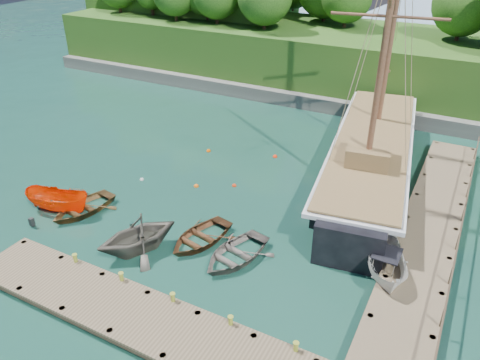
% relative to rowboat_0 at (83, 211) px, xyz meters
% --- Properties ---
extents(ground, '(160.00, 160.00, 0.00)m').
position_rel_rowboat_0_xyz_m(ground, '(7.78, 0.81, 0.00)').
color(ground, '#1A3B30').
rests_on(ground, ground).
extents(dock_near, '(20.00, 3.20, 1.10)m').
position_rel_rowboat_0_xyz_m(dock_near, '(9.78, -5.69, 0.43)').
color(dock_near, brown).
rests_on(dock_near, ground).
extents(dock_east, '(3.20, 24.00, 1.10)m').
position_rel_rowboat_0_xyz_m(dock_east, '(19.28, 7.81, 0.43)').
color(dock_east, brown).
rests_on(dock_east, ground).
extents(bollard_0, '(0.26, 0.26, 0.45)m').
position_rel_rowboat_0_xyz_m(bollard_0, '(3.78, -4.29, 0.00)').
color(bollard_0, olive).
rests_on(bollard_0, ground).
extents(bollard_1, '(0.26, 0.26, 0.45)m').
position_rel_rowboat_0_xyz_m(bollard_1, '(6.78, -4.29, 0.00)').
color(bollard_1, olive).
rests_on(bollard_1, ground).
extents(bollard_2, '(0.26, 0.26, 0.45)m').
position_rel_rowboat_0_xyz_m(bollard_2, '(9.78, -4.29, 0.00)').
color(bollard_2, olive).
rests_on(bollard_2, ground).
extents(bollard_3, '(0.26, 0.26, 0.45)m').
position_rel_rowboat_0_xyz_m(bollard_3, '(12.78, -4.29, 0.00)').
color(bollard_3, olive).
rests_on(bollard_3, ground).
extents(bollard_4, '(0.26, 0.26, 0.45)m').
position_rel_rowboat_0_xyz_m(bollard_4, '(15.78, -4.29, 0.00)').
color(bollard_4, olive).
rests_on(bollard_4, ground).
extents(rowboat_0, '(3.66, 4.65, 0.87)m').
position_rel_rowboat_0_xyz_m(rowboat_0, '(0.00, 0.00, 0.00)').
color(rowboat_0, brown).
rests_on(rowboat_0, ground).
extents(rowboat_1, '(5.44, 5.69, 2.33)m').
position_rel_rowboat_0_xyz_m(rowboat_1, '(5.49, -1.45, 0.00)').
color(rowboat_1, '#5B564B').
rests_on(rowboat_1, ground).
extents(rowboat_2, '(3.81, 4.74, 0.87)m').
position_rel_rowboat_0_xyz_m(rowboat_2, '(8.03, 0.77, 0.00)').
color(rowboat_2, '#513019').
rests_on(rowboat_2, ground).
extents(rowboat_3, '(3.99, 4.95, 0.91)m').
position_rel_rowboat_0_xyz_m(rowboat_3, '(10.48, 0.37, 0.00)').
color(rowboat_3, '#5F574F').
rests_on(rowboat_3, ground).
extents(motorboat_orange, '(4.55, 2.46, 1.66)m').
position_rel_rowboat_0_xyz_m(motorboat_orange, '(-1.33, -0.61, 0.00)').
color(motorboat_orange, '#F23500').
rests_on(motorboat_orange, ground).
extents(cabin_boat_white, '(3.39, 5.19, 1.87)m').
position_rel_rowboat_0_xyz_m(cabin_boat_white, '(17.78, 2.68, 0.00)').
color(cabin_boat_white, beige).
rests_on(cabin_boat_white, ground).
extents(schooner, '(8.06, 28.13, 20.79)m').
position_rel_rowboat_0_xyz_m(schooner, '(14.37, 12.94, 1.15)').
color(schooner, black).
rests_on(schooner, ground).
extents(mooring_buoy_0, '(0.28, 0.28, 0.28)m').
position_rel_rowboat_0_xyz_m(mooring_buoy_0, '(0.68, 4.88, 0.00)').
color(mooring_buoy_0, silver).
rests_on(mooring_buoy_0, ground).
extents(mooring_buoy_1, '(0.34, 0.34, 0.34)m').
position_rel_rowboat_0_xyz_m(mooring_buoy_1, '(4.52, 5.87, 0.00)').
color(mooring_buoy_1, orange).
rests_on(mooring_buoy_1, ground).
extents(mooring_buoy_2, '(0.31, 0.31, 0.31)m').
position_rel_rowboat_0_xyz_m(mooring_buoy_2, '(6.76, 7.13, 0.00)').
color(mooring_buoy_2, red).
rests_on(mooring_buoy_2, ground).
extents(mooring_buoy_3, '(0.34, 0.34, 0.34)m').
position_rel_rowboat_0_xyz_m(mooring_buoy_3, '(12.04, 8.13, 0.00)').
color(mooring_buoy_3, white).
rests_on(mooring_buoy_3, ground).
extents(mooring_buoy_4, '(0.34, 0.34, 0.34)m').
position_rel_rowboat_0_xyz_m(mooring_buoy_4, '(2.42, 10.94, 0.00)').
color(mooring_buoy_4, '#E55600').
rests_on(mooring_buoy_4, ground).
extents(mooring_buoy_5, '(0.34, 0.34, 0.34)m').
position_rel_rowboat_0_xyz_m(mooring_buoy_5, '(7.41, 12.45, 0.00)').
color(mooring_buoy_5, '#F42604').
rests_on(mooring_buoy_5, ground).
extents(headland, '(51.00, 19.31, 12.90)m').
position_rel_rowboat_0_xyz_m(headland, '(-5.10, 32.18, 5.54)').
color(headland, '#474744').
rests_on(headland, ground).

